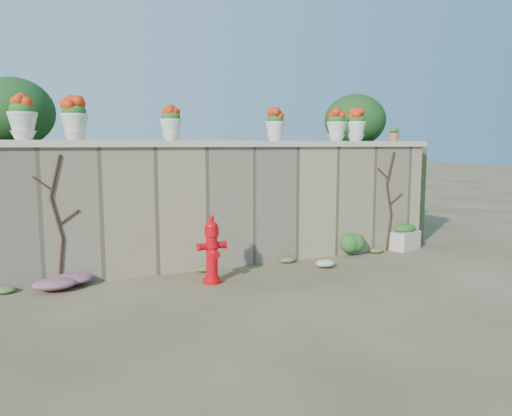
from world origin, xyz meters
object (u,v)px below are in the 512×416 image
planter_box (405,238)px  terracotta_pot (394,135)px  fire_hydrant (212,249)px  urn_pot_0 (22,118)px

planter_box → terracotta_pot: bearing=101.2°
fire_hydrant → terracotta_pot: size_ratio=3.82×
planter_box → terracotta_pot: 2.01m
fire_hydrant → terracotta_pot: (4.07, 0.95, 1.72)m
fire_hydrant → terracotta_pot: bearing=8.8°
urn_pot_0 → terracotta_pot: (6.51, 0.00, -0.19)m
fire_hydrant → planter_box: (4.21, 0.70, -0.27)m
urn_pot_0 → terracotta_pot: urn_pot_0 is taller
fire_hydrant → terracotta_pot: terracotta_pot is taller
urn_pot_0 → terracotta_pot: bearing=0.0°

